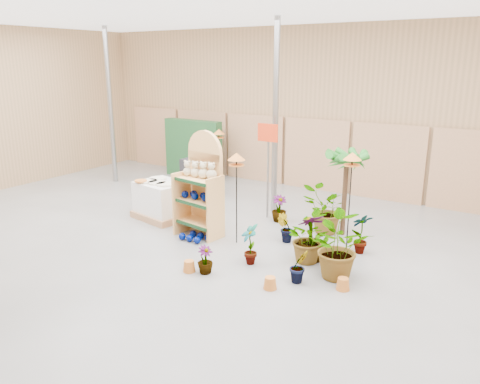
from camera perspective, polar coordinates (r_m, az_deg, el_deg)
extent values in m
cube|color=slate|center=(8.79, -7.02, -8.57)|extent=(15.00, 12.00, 0.10)
cube|color=#98744D|center=(13.29, 9.67, 9.89)|extent=(15.00, 0.10, 4.50)
cylinder|color=gray|center=(14.43, -15.54, 9.99)|extent=(0.14, 0.14, 4.50)
cylinder|color=gray|center=(11.00, 4.35, 8.90)|extent=(0.14, 0.14, 4.50)
cube|color=#A57652|center=(16.63, -10.20, 6.64)|extent=(1.90, 0.06, 2.00)
cube|color=#A57652|center=(15.35, -4.66, 6.10)|extent=(1.90, 0.06, 2.00)
cube|color=#A57652|center=(14.25, 1.80, 5.40)|extent=(1.90, 0.06, 2.00)
cube|color=#A57652|center=(13.35, 9.21, 4.51)|extent=(1.90, 0.06, 2.00)
cube|color=#A57652|center=(12.71, 17.50, 3.42)|extent=(1.90, 0.06, 2.00)
cube|color=#A57652|center=(12.36, 26.43, 2.16)|extent=(1.90, 0.06, 2.00)
cube|color=#E2A55E|center=(9.83, -4.19, -0.14)|extent=(0.92, 0.21, 1.73)
cylinder|color=#E2A55E|center=(9.63, -4.29, 4.83)|extent=(0.92, 0.21, 0.92)
cube|color=#E2A55E|center=(9.80, -5.06, -3.66)|extent=(0.94, 0.63, 0.04)
cube|color=#0F3819|center=(9.61, -5.98, -4.08)|extent=(0.87, 0.16, 0.06)
cube|color=#E2A55E|center=(9.66, -5.12, -1.09)|extent=(0.94, 0.63, 0.04)
cube|color=#0F3819|center=(9.46, -6.06, -1.46)|extent=(0.87, 0.16, 0.06)
cube|color=#E2A55E|center=(9.53, -5.19, 1.55)|extent=(0.94, 0.63, 0.04)
cube|color=#0F3819|center=(9.34, -6.14, 1.23)|extent=(0.87, 0.16, 0.06)
cube|color=#E2A55E|center=(9.95, -7.11, -1.25)|extent=(0.11, 0.51, 1.33)
cube|color=#E2A55E|center=(9.43, -2.99, -2.10)|extent=(0.11, 0.51, 1.33)
sphere|color=beige|center=(9.74, -6.41, 2.50)|extent=(0.18, 0.18, 0.18)
sphere|color=beige|center=(9.71, -6.44, 3.38)|extent=(0.14, 0.14, 0.14)
sphere|color=beige|center=(9.61, -5.46, 2.38)|extent=(0.19, 0.19, 0.19)
sphere|color=beige|center=(9.58, -5.49, 3.31)|extent=(0.14, 0.14, 0.14)
sphere|color=beige|center=(9.49, -4.49, 2.27)|extent=(0.20, 0.20, 0.20)
sphere|color=beige|center=(9.46, -4.51, 3.23)|extent=(0.14, 0.14, 0.14)
sphere|color=beige|center=(9.37, -3.49, 2.14)|extent=(0.21, 0.21, 0.21)
sphere|color=beige|center=(9.33, -3.51, 3.15)|extent=(0.14, 0.14, 0.14)
sphere|color=#000E5E|center=(9.81, -6.72, -0.28)|extent=(0.15, 0.15, 0.15)
sphere|color=#000E5E|center=(9.82, -5.68, -0.23)|extent=(0.15, 0.15, 0.15)
sphere|color=#000E5E|center=(9.65, -5.51, -0.51)|extent=(0.15, 0.15, 0.15)
sphere|color=#000E5E|center=(9.67, -4.46, -0.45)|extent=(0.15, 0.15, 0.15)
sphere|color=#000E5E|center=(9.50, -4.27, -0.75)|extent=(0.15, 0.15, 0.15)
sphere|color=#000E5E|center=(9.52, -3.20, -0.69)|extent=(0.15, 0.15, 0.15)
sphere|color=#000E5E|center=(9.69, -7.05, -5.41)|extent=(0.15, 0.15, 0.15)
sphere|color=#000E5E|center=(9.80, -5.72, -5.10)|extent=(0.15, 0.15, 0.15)
sphere|color=#000E5E|center=(9.57, -6.16, -5.64)|extent=(0.15, 0.15, 0.15)
sphere|color=#000E5E|center=(9.69, -4.83, -5.33)|extent=(0.15, 0.15, 0.15)
sphere|color=#000E5E|center=(9.46, -5.25, -5.88)|extent=(0.15, 0.15, 0.15)
sphere|color=#000E5E|center=(9.58, -3.91, -5.56)|extent=(0.15, 0.15, 0.15)
cube|color=#A57652|center=(11.10, -9.37, -2.72)|extent=(1.37, 1.21, 0.15)
cube|color=white|center=(10.98, -9.47, -0.60)|extent=(1.25, 1.09, 0.71)
cylinder|color=beige|center=(10.94, -11.07, 1.29)|extent=(0.40, 0.40, 0.04)
cylinder|color=beige|center=(10.77, -10.10, 1.12)|extent=(0.40, 0.40, 0.04)
cylinder|color=beige|center=(10.61, -9.09, 0.94)|extent=(0.40, 0.40, 0.04)
cylinder|color=beige|center=(11.15, -10.01, 1.62)|extent=(0.40, 0.40, 0.04)
cube|color=black|center=(12.68, -4.68, 0.58)|extent=(0.50, 0.50, 0.50)
cube|color=black|center=(12.56, -4.73, 2.78)|extent=(0.50, 0.50, 0.50)
cube|color=black|center=(12.86, -5.74, 0.77)|extent=(0.50, 0.50, 0.50)
cube|color=black|center=(12.74, -5.80, 2.94)|extent=(0.50, 0.50, 0.50)
cube|color=#1D4A24|center=(14.69, -5.72, 5.24)|extent=(2.00, 0.30, 1.80)
cylinder|color=gray|center=(10.72, 3.43, 2.49)|extent=(0.05, 0.05, 2.20)
cube|color=red|center=(10.52, 3.40, 7.23)|extent=(0.50, 0.03, 0.40)
cylinder|color=black|center=(9.25, -0.42, -1.54)|extent=(0.02, 0.02, 1.60)
cylinder|color=orange|center=(9.04, -0.43, 3.31)|extent=(0.30, 0.30, 0.02)
cone|color=orange|center=(9.01, -0.44, 4.37)|extent=(0.34, 0.34, 0.14)
cylinder|color=black|center=(9.05, 13.14, -2.05)|extent=(0.02, 0.02, 1.70)
cylinder|color=orange|center=(8.83, 13.48, 3.21)|extent=(0.30, 0.30, 0.02)
cone|color=orange|center=(8.80, 13.55, 4.29)|extent=(0.34, 0.34, 0.14)
cylinder|color=black|center=(13.39, -2.54, 3.55)|extent=(0.02, 0.02, 1.46)
cylinder|color=orange|center=(13.26, -2.58, 6.64)|extent=(0.30, 0.30, 0.02)
cone|color=orange|center=(13.23, -2.59, 7.36)|extent=(0.34, 0.34, 0.14)
cylinder|color=#402A19|center=(9.93, 12.60, -0.86)|extent=(0.10, 0.10, 1.56)
imported|color=#206E1F|center=(8.43, 1.24, -6.35)|extent=(0.48, 0.46, 0.75)
imported|color=#206E1F|center=(8.58, 8.02, -5.56)|extent=(1.07, 1.08, 0.91)
imported|color=#206E1F|center=(8.63, 8.74, -5.51)|extent=(0.71, 0.71, 0.90)
imported|color=#206E1F|center=(9.17, 14.57, -4.84)|extent=(0.50, 0.51, 0.81)
imported|color=#206E1F|center=(9.48, 5.55, -4.40)|extent=(0.42, 0.40, 0.59)
imported|color=#206E1F|center=(10.00, 10.32, -2.24)|extent=(1.20, 1.21, 1.02)
imported|color=#206E1F|center=(8.14, -4.28, -8.25)|extent=(0.34, 0.34, 0.49)
imported|color=#206E1F|center=(7.84, 7.21, -8.95)|extent=(0.39, 0.41, 0.57)
imported|color=#206E1F|center=(8.02, 11.41, -6.60)|extent=(1.27, 1.23, 1.09)
imported|color=#206E1F|center=(10.67, 4.78, -2.04)|extent=(0.48, 0.48, 0.61)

